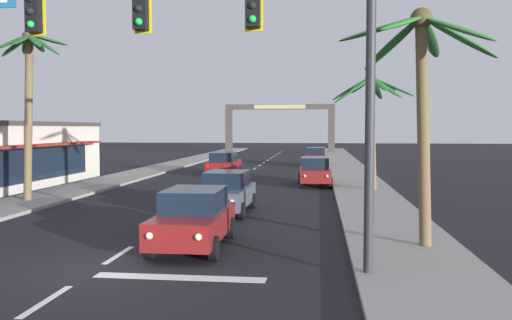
# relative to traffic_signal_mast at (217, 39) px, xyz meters

# --- Properties ---
(ground_plane) EXTENTS (220.00, 220.00, 0.00)m
(ground_plane) POSITION_rel_traffic_signal_mast_xyz_m (-3.01, 0.15, -5.49)
(ground_plane) COLOR black
(sidewalk_right) EXTENTS (3.20, 110.00, 0.14)m
(sidewalk_right) POSITION_rel_traffic_signal_mast_xyz_m (4.79, 20.15, -5.42)
(sidewalk_right) COLOR gray
(sidewalk_right) RESTS_ON ground
(sidewalk_left) EXTENTS (3.20, 110.00, 0.14)m
(sidewalk_left) POSITION_rel_traffic_signal_mast_xyz_m (-10.81, 20.15, -5.42)
(sidewalk_left) COLOR gray
(sidewalk_left) RESTS_ON ground
(lane_markings) EXTENTS (4.28, 87.07, 0.01)m
(lane_markings) POSITION_rel_traffic_signal_mast_xyz_m (-2.58, 19.84, -5.48)
(lane_markings) COLOR silver
(lane_markings) RESTS_ON ground
(traffic_signal_mast) EXTENTS (10.68, 0.41, 7.62)m
(traffic_signal_mast) POSITION_rel_traffic_signal_mast_xyz_m (0.00, 0.00, 0.00)
(traffic_signal_mast) COLOR #2D2D33
(traffic_signal_mast) RESTS_ON ground
(sedan_lead_at_stop_bar) EXTENTS (1.97, 4.46, 1.68)m
(sedan_lead_at_stop_bar) POSITION_rel_traffic_signal_mast_xyz_m (-1.21, 2.67, -4.63)
(sedan_lead_at_stop_bar) COLOR maroon
(sedan_lead_at_stop_bar) RESTS_ON ground
(sedan_third_in_queue) EXTENTS (2.03, 4.48, 1.68)m
(sedan_third_in_queue) POSITION_rel_traffic_signal_mast_xyz_m (-1.33, 8.95, -4.63)
(sedan_third_in_queue) COLOR #4C515B
(sedan_third_in_queue) RESTS_ON ground
(sedan_oncoming_far) EXTENTS (2.15, 4.52, 1.68)m
(sedan_oncoming_far) POSITION_rel_traffic_signal_mast_xyz_m (-4.48, 25.89, -4.63)
(sedan_oncoming_far) COLOR maroon
(sedan_oncoming_far) RESTS_ON ground
(sedan_parked_nearest_kerb) EXTENTS (2.07, 4.50, 1.68)m
(sedan_parked_nearest_kerb) POSITION_rel_traffic_signal_mast_xyz_m (2.13, 19.75, -4.63)
(sedan_parked_nearest_kerb) COLOR maroon
(sedan_parked_nearest_kerb) RESTS_ON ground
(sedan_parked_mid_kerb) EXTENTS (1.96, 4.45, 1.68)m
(sedan_parked_mid_kerb) POSITION_rel_traffic_signal_mast_xyz_m (2.11, 35.93, -4.63)
(sedan_parked_mid_kerb) COLOR red
(sedan_parked_mid_kerb) RESTS_ON ground
(palm_left_second) EXTENTS (2.90, 3.20, 7.88)m
(palm_left_second) POSITION_rel_traffic_signal_mast_xyz_m (-10.66, 10.66, 0.12)
(palm_left_second) COLOR brown
(palm_left_second) RESTS_ON ground
(palm_right_nearest) EXTENTS (4.44, 4.16, 6.73)m
(palm_right_nearest) POSITION_rel_traffic_signal_mast_xyz_m (5.15, 3.01, -0.58)
(palm_right_nearest) COLOR brown
(palm_right_nearest) RESTS_ON ground
(palm_right_second) EXTENTS (4.43, 4.70, 6.39)m
(palm_right_second) POSITION_rel_traffic_signal_mast_xyz_m (5.15, 16.80, -0.64)
(palm_right_second) COLOR brown
(palm_right_second) RESTS_ON ground
(town_gateway_arch) EXTENTS (15.17, 0.90, 6.73)m
(town_gateway_arch) POSITION_rel_traffic_signal_mast_xyz_m (-3.01, 61.60, -1.10)
(town_gateway_arch) COLOR #423D38
(town_gateway_arch) RESTS_ON ground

